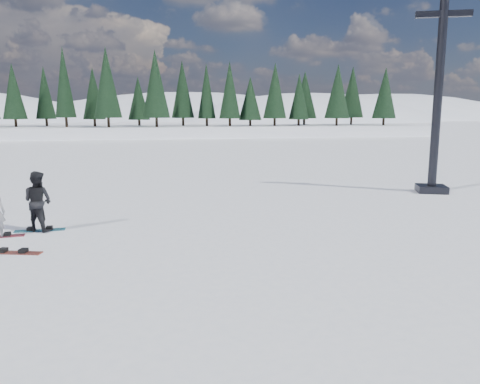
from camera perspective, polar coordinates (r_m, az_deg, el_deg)
name	(u,v)px	position (r m, az deg, el deg)	size (l,w,h in m)	color
ground	(45,233)	(15.67, -22.71, -4.59)	(420.00, 420.00, 0.00)	white
alpine_backdrop	(115,153)	(205.33, -14.96, 4.60)	(412.50, 227.00, 53.20)	white
lift_tower	(436,117)	(23.03, 22.83, 8.48)	(2.27, 1.65, 8.48)	black
snowboarder_man	(38,201)	(15.78, -23.43, -1.04)	(0.92, 0.71, 1.88)	black
snowboard_man	(40,230)	(15.97, -23.20, -4.31)	(1.50, 0.28, 0.03)	teal
snowboard_loose_b	(13,253)	(13.79, -25.90, -6.67)	(1.50, 0.28, 0.03)	maroon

